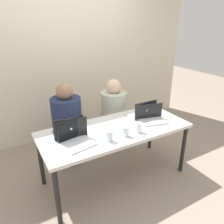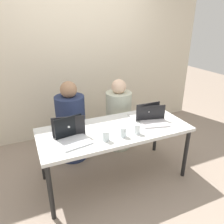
{
  "view_description": "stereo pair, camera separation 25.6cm",
  "coord_description": "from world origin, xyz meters",
  "px_view_note": "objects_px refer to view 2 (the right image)",
  "views": [
    {
      "loc": [
        -1.17,
        -1.97,
        1.9
      ],
      "look_at": [
        0.0,
        0.08,
        0.89
      ],
      "focal_mm": 35.0,
      "sensor_mm": 36.0,
      "label": 1
    },
    {
      "loc": [
        -0.94,
        -2.08,
        1.9
      ],
      "look_at": [
        0.0,
        0.08,
        0.89
      ],
      "focal_mm": 35.0,
      "sensor_mm": 36.0,
      "label": 2
    }
  ],
  "objects_px": {
    "laptop_front_right": "(154,120)",
    "water_glass_left": "(106,136)",
    "person_on_right": "(118,118)",
    "laptop_front_left": "(72,137)",
    "water_glass_center": "(123,133)",
    "water_glass_right": "(137,129)",
    "laptop_back_left": "(69,129)",
    "laptop_back_right": "(144,114)",
    "person_on_left": "(71,126)"
  },
  "relations": [
    {
      "from": "person_on_left",
      "to": "laptop_front_right",
      "type": "xyz_separation_m",
      "value": [
        0.87,
        -0.73,
        0.24
      ]
    },
    {
      "from": "water_glass_left",
      "to": "person_on_right",
      "type": "bearing_deg",
      "value": 57.43
    },
    {
      "from": "water_glass_center",
      "to": "water_glass_right",
      "type": "height_order",
      "value": "water_glass_right"
    },
    {
      "from": "laptop_front_left",
      "to": "laptop_back_left",
      "type": "bearing_deg",
      "value": 78.2
    },
    {
      "from": "laptop_front_left",
      "to": "water_glass_left",
      "type": "xyz_separation_m",
      "value": [
        0.32,
        -0.13,
        -0.0
      ]
    },
    {
      "from": "laptop_back_left",
      "to": "water_glass_center",
      "type": "bearing_deg",
      "value": 159.11
    },
    {
      "from": "person_on_right",
      "to": "water_glass_left",
      "type": "bearing_deg",
      "value": 46.38
    },
    {
      "from": "laptop_front_left",
      "to": "water_glass_right",
      "type": "xyz_separation_m",
      "value": [
        0.7,
        -0.13,
        -0.0
      ]
    },
    {
      "from": "laptop_front_right",
      "to": "water_glass_center",
      "type": "height_order",
      "value": "laptop_front_right"
    },
    {
      "from": "laptop_front_left",
      "to": "person_on_right",
      "type": "bearing_deg",
      "value": 29.84
    },
    {
      "from": "laptop_front_right",
      "to": "water_glass_right",
      "type": "height_order",
      "value": "laptop_front_right"
    },
    {
      "from": "water_glass_left",
      "to": "person_on_left",
      "type": "bearing_deg",
      "value": 100.74
    },
    {
      "from": "water_glass_right",
      "to": "laptop_front_right",
      "type": "bearing_deg",
      "value": 24.91
    },
    {
      "from": "person_on_left",
      "to": "water_glass_right",
      "type": "relative_size",
      "value": 9.9
    },
    {
      "from": "water_glass_right",
      "to": "water_glass_center",
      "type": "bearing_deg",
      "value": -179.54
    },
    {
      "from": "water_glass_center",
      "to": "laptop_front_right",
      "type": "bearing_deg",
      "value": 17.04
    },
    {
      "from": "person_on_left",
      "to": "water_glass_center",
      "type": "bearing_deg",
      "value": 107.3
    },
    {
      "from": "laptop_front_left",
      "to": "water_glass_right",
      "type": "relative_size",
      "value": 3.01
    },
    {
      "from": "water_glass_right",
      "to": "person_on_right",
      "type": "bearing_deg",
      "value": 77.95
    },
    {
      "from": "person_on_right",
      "to": "water_glass_center",
      "type": "xyz_separation_m",
      "value": [
        -0.36,
        -0.88,
        0.27
      ]
    },
    {
      "from": "laptop_front_left",
      "to": "water_glass_center",
      "type": "distance_m",
      "value": 0.54
    },
    {
      "from": "laptop_front_left",
      "to": "water_glass_left",
      "type": "bearing_deg",
      "value": -32.64
    },
    {
      "from": "water_glass_left",
      "to": "laptop_front_left",
      "type": "bearing_deg",
      "value": 157.73
    },
    {
      "from": "person_on_left",
      "to": "person_on_right",
      "type": "height_order",
      "value": "person_on_left"
    },
    {
      "from": "laptop_back_left",
      "to": "laptop_back_right",
      "type": "bearing_deg",
      "value": -168.66
    },
    {
      "from": "person_on_left",
      "to": "laptop_front_left",
      "type": "relative_size",
      "value": 3.29
    },
    {
      "from": "water_glass_right",
      "to": "water_glass_left",
      "type": "height_order",
      "value": "water_glass_right"
    },
    {
      "from": "water_glass_right",
      "to": "water_glass_left",
      "type": "distance_m",
      "value": 0.38
    },
    {
      "from": "person_on_left",
      "to": "laptop_front_right",
      "type": "height_order",
      "value": "person_on_left"
    },
    {
      "from": "laptop_front_left",
      "to": "water_glass_center",
      "type": "height_order",
      "value": "laptop_front_left"
    },
    {
      "from": "person_on_left",
      "to": "laptop_back_left",
      "type": "bearing_deg",
      "value": 69.26
    },
    {
      "from": "laptop_back_right",
      "to": "person_on_left",
      "type": "bearing_deg",
      "value": -32.32
    },
    {
      "from": "laptop_back_left",
      "to": "water_glass_right",
      "type": "xyz_separation_m",
      "value": [
        0.7,
        -0.32,
        -0.0
      ]
    },
    {
      "from": "laptop_back_right",
      "to": "water_glass_right",
      "type": "bearing_deg",
      "value": 48.62
    },
    {
      "from": "laptop_front_right",
      "to": "water_glass_left",
      "type": "distance_m",
      "value": 0.72
    },
    {
      "from": "person_on_left",
      "to": "laptop_front_right",
      "type": "bearing_deg",
      "value": 134.48
    },
    {
      "from": "laptop_front_left",
      "to": "laptop_front_right",
      "type": "relative_size",
      "value": 0.96
    },
    {
      "from": "laptop_front_right",
      "to": "water_glass_left",
      "type": "relative_size",
      "value": 3.22
    },
    {
      "from": "water_glass_right",
      "to": "person_on_left",
      "type": "bearing_deg",
      "value": 121.8
    },
    {
      "from": "water_glass_center",
      "to": "water_glass_left",
      "type": "height_order",
      "value": "water_glass_left"
    },
    {
      "from": "laptop_back_left",
      "to": "water_glass_left",
      "type": "height_order",
      "value": "laptop_back_left"
    },
    {
      "from": "person_on_left",
      "to": "laptop_back_right",
      "type": "xyz_separation_m",
      "value": [
        0.84,
        -0.55,
        0.25
      ]
    },
    {
      "from": "person_on_left",
      "to": "water_glass_left",
      "type": "xyz_separation_m",
      "value": [
        0.17,
        -0.88,
        0.25
      ]
    },
    {
      "from": "laptop_back_right",
      "to": "laptop_back_left",
      "type": "bearing_deg",
      "value": 1.47
    },
    {
      "from": "laptop_front_left",
      "to": "water_glass_center",
      "type": "xyz_separation_m",
      "value": [
        0.53,
        -0.13,
        -0.01
      ]
    },
    {
      "from": "person_on_right",
      "to": "water_glass_center",
      "type": "bearing_deg",
      "value": 56.72
    },
    {
      "from": "laptop_front_right",
      "to": "laptop_back_left",
      "type": "bearing_deg",
      "value": -175.24
    },
    {
      "from": "laptop_front_right",
      "to": "water_glass_left",
      "type": "height_order",
      "value": "laptop_front_right"
    },
    {
      "from": "laptop_front_right",
      "to": "laptop_back_right",
      "type": "bearing_deg",
      "value": 112.27
    },
    {
      "from": "person_on_left",
      "to": "laptop_back_left",
      "type": "height_order",
      "value": "person_on_left"
    }
  ]
}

